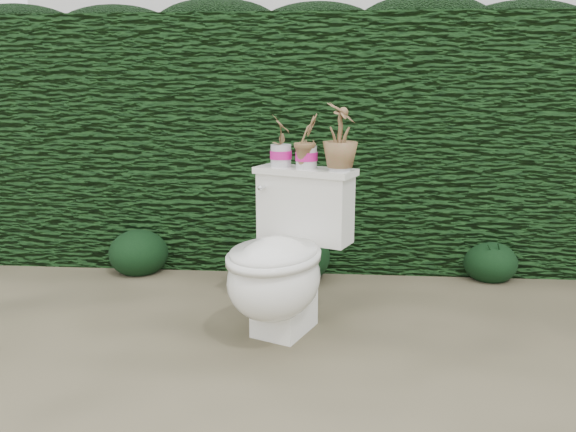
# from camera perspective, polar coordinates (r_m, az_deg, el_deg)

# --- Properties ---
(ground) EXTENTS (60.00, 60.00, 0.00)m
(ground) POSITION_cam_1_polar(r_m,az_deg,el_deg) (2.61, 1.25, -13.59)
(ground) COLOR #7A7154
(ground) RESTS_ON ground
(hedge) EXTENTS (8.00, 1.00, 1.60)m
(hedge) POSITION_cam_1_polar(r_m,az_deg,el_deg) (3.95, 2.65, 7.60)
(hedge) COLOR #194015
(hedge) RESTS_ON ground
(house_wall) EXTENTS (8.00, 3.50, 4.00)m
(house_wall) POSITION_cam_1_polar(r_m,az_deg,el_deg) (8.39, 8.13, 18.49)
(house_wall) COLOR silver
(house_wall) RESTS_ON ground
(toilet) EXTENTS (0.68, 0.80, 0.78)m
(toilet) POSITION_cam_1_polar(r_m,az_deg,el_deg) (2.67, -0.57, -4.73)
(toilet) COLOR white
(toilet) RESTS_ON ground
(potted_plant_left) EXTENTS (0.09, 0.13, 0.24)m
(potted_plant_left) POSITION_cam_1_polar(r_m,az_deg,el_deg) (2.83, -0.73, 7.52)
(potted_plant_left) COLOR #347B26
(potted_plant_left) RESTS_ON toilet
(potted_plant_center) EXTENTS (0.16, 0.17, 0.25)m
(potted_plant_center) POSITION_cam_1_polar(r_m,az_deg,el_deg) (2.77, 1.90, 7.46)
(potted_plant_center) COLOR #347B26
(potted_plant_center) RESTS_ON toilet
(potted_plant_right) EXTENTS (0.19, 0.19, 0.31)m
(potted_plant_right) POSITION_cam_1_polar(r_m,az_deg,el_deg) (2.69, 5.33, 7.84)
(potted_plant_right) COLOR #347B26
(potted_plant_right) RESTS_ON toilet
(liriope_clump_1) EXTENTS (0.38, 0.38, 0.30)m
(liriope_clump_1) POSITION_cam_1_polar(r_m,az_deg,el_deg) (3.75, -14.94, -3.22)
(liriope_clump_1) COLOR black
(liriope_clump_1) RESTS_ON ground
(liriope_clump_2) EXTENTS (0.42, 0.42, 0.34)m
(liriope_clump_2) POSITION_cam_1_polar(r_m,az_deg,el_deg) (3.49, 0.84, -3.66)
(liriope_clump_2) COLOR black
(liriope_clump_2) RESTS_ON ground
(liriope_clump_3) EXTENTS (0.33, 0.33, 0.26)m
(liriope_clump_3) POSITION_cam_1_polar(r_m,az_deg,el_deg) (3.71, 19.87, -4.03)
(liriope_clump_3) COLOR black
(liriope_clump_3) RESTS_ON ground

